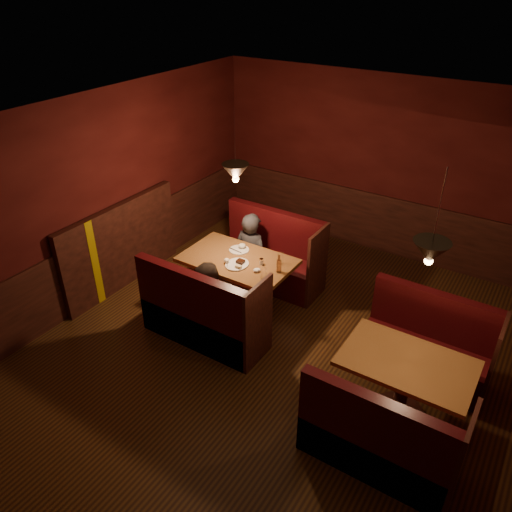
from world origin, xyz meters
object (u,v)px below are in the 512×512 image
Objects in this scene: diner_a at (251,239)px; diner_b at (209,290)px; second_bench_near at (377,445)px; main_table at (239,271)px; second_table at (405,375)px; main_bench_far at (272,260)px; main_bench_near at (202,319)px; second_bench_far at (426,350)px.

diner_a is 1.10× the size of diner_b.
main_table is at bearing 150.47° from second_bench_near.
diner_a is at bearing 154.84° from second_table.
diner_a is at bearing 98.34° from diner_b.
main_bench_far is 1.24× the size of second_table.
main_bench_near is 2.56m from second_table.
main_table and second_bench_near have the same top height.
main_bench_far is 1.12× the size of second_bench_far.
second_table is (2.56, -0.67, -0.06)m from main_table.
main_bench_near is 1.08× the size of diner_a.
main_bench_near reaches higher than second_table.
diner_a reaches higher than main_bench_near.
main_bench_near is 1.24× the size of second_table.
second_bench_far is (2.58, -0.73, -0.02)m from main_bench_far.
second_bench_far is 2.87m from diner_a.
diner_b reaches higher than second_bench_near.
main_bench_near reaches higher than second_bench_near.
main_bench_far is 1.12× the size of second_bench_near.
main_bench_near is 0.39m from diner_b.
second_bench_near reaches higher than second_table.
second_bench_near is (2.59, -1.47, -0.29)m from main_table.
main_bench_far reaches higher than second_bench_near.
second_bench_near is at bearing -90.00° from second_bench_far.
second_bench_near is at bearing 145.48° from diner_a.
main_bench_far is at bearing 164.26° from second_bench_far.
second_table is 0.87× the size of diner_a.
second_table is (2.55, 0.19, 0.20)m from main_bench_near.
diner_b is at bearing 92.64° from main_bench_near.
main_table is at bearing 109.91° from diner_a.
main_table is 2.65m from second_table.
diner_b reaches higher than second_bench_far.
second_bench_far is (2.59, 0.13, -0.29)m from main_table.
main_table is 0.98× the size of diner_a.
main_table reaches higher than second_table.
main_table is at bearing 91.08° from main_bench_near.
main_table is 1.02× the size of second_bench_far.
second_bench_near is at bearing -87.80° from second_table.
diner_a is (-0.21, -0.23, 0.41)m from main_bench_far.
diner_a reaches higher than second_bench_far.
main_table and second_bench_far have the same top height.
main_table is 1.13× the size of second_table.
second_bench_near is at bearing -13.36° from main_bench_near.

